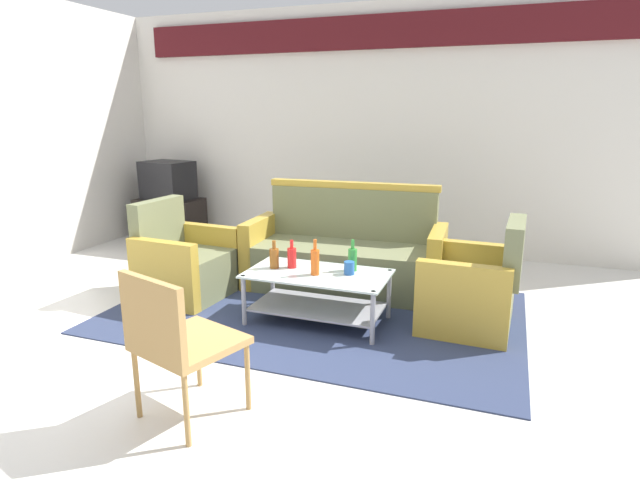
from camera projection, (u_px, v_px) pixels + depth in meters
name	position (u px, v px, depth m)	size (l,w,h in m)	color
ground_plane	(260.00, 350.00, 3.65)	(14.00, 14.00, 0.00)	silver
wall_back	(373.00, 124.00, 6.07)	(6.52, 0.19, 2.80)	silver
rug	(315.00, 312.00, 4.32)	(3.29, 2.12, 0.01)	#2D3856
couch	(345.00, 256.00, 4.83)	(1.83, 0.81, 0.96)	#6B704C
armchair_left	(185.00, 265.00, 4.64)	(0.74, 0.80, 0.85)	#6B704C
armchair_right	(472.00, 291.00, 3.97)	(0.73, 0.79, 0.85)	#6B704C
coffee_table	(318.00, 290.00, 4.06)	(1.10, 0.60, 0.40)	silver
bottle_brown	(274.00, 258.00, 4.13)	(0.07, 0.07, 0.22)	brown
bottle_orange	(315.00, 261.00, 3.95)	(0.07, 0.07, 0.28)	#D85919
bottle_green	(353.00, 259.00, 4.06)	(0.07, 0.07, 0.25)	#2D8C38
bottle_red	(292.00, 257.00, 4.13)	(0.07, 0.07, 0.23)	red
cup	(349.00, 268.00, 3.97)	(0.08, 0.08, 0.10)	#2659A5
tv_stand	(171.00, 219.00, 6.75)	(0.80, 0.50, 0.52)	black
television	(168.00, 180.00, 6.63)	(0.66, 0.53, 0.48)	black
wicker_chair	(175.00, 336.00, 2.70)	(0.60, 0.60, 0.84)	#AD844C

